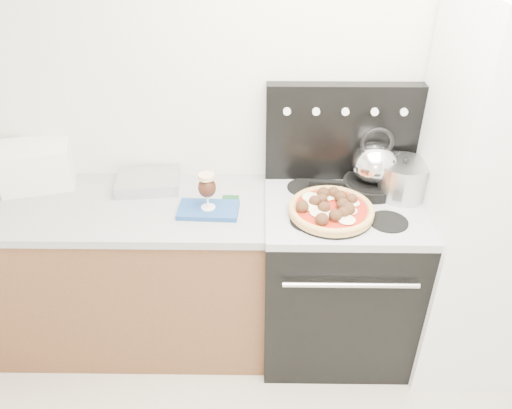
{
  "coord_description": "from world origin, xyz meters",
  "views": [
    {
      "loc": [
        -0.32,
        -0.85,
        2.22
      ],
      "look_at": [
        -0.34,
        1.05,
        0.99
      ],
      "focal_mm": 35.0,
      "sensor_mm": 36.0,
      "label": 1
    }
  ],
  "objects_px": {
    "pizza_pan": "(331,214)",
    "pizza": "(331,208)",
    "stove_body": "(336,280)",
    "tea_kettle": "(375,160)",
    "oven_mitt": "(208,210)",
    "skillet": "(371,185)",
    "toaster_oven": "(37,165)",
    "base_cabinet": "(131,276)",
    "beer_glass": "(207,191)",
    "stock_pot": "(403,180)",
    "fridge": "(494,203)"
  },
  "relations": [
    {
      "from": "base_cabinet",
      "to": "oven_mitt",
      "type": "height_order",
      "value": "oven_mitt"
    },
    {
      "from": "base_cabinet",
      "to": "toaster_oven",
      "type": "distance_m",
      "value": 0.75
    },
    {
      "from": "toaster_oven",
      "to": "oven_mitt",
      "type": "xyz_separation_m",
      "value": [
        0.9,
        -0.26,
        -0.1
      ]
    },
    {
      "from": "tea_kettle",
      "to": "pizza_pan",
      "type": "bearing_deg",
      "value": -153.25
    },
    {
      "from": "beer_glass",
      "to": "oven_mitt",
      "type": "bearing_deg",
      "value": 0.0
    },
    {
      "from": "stove_body",
      "to": "pizza",
      "type": "xyz_separation_m",
      "value": [
        -0.08,
        -0.1,
        0.52
      ]
    },
    {
      "from": "tea_kettle",
      "to": "fridge",
      "type": "bearing_deg",
      "value": -35.38
    },
    {
      "from": "toaster_oven",
      "to": "base_cabinet",
      "type": "bearing_deg",
      "value": -38.16
    },
    {
      "from": "stove_body",
      "to": "skillet",
      "type": "xyz_separation_m",
      "value": [
        0.15,
        0.14,
        0.51
      ]
    },
    {
      "from": "stove_body",
      "to": "stock_pot",
      "type": "xyz_separation_m",
      "value": [
        0.29,
        0.08,
        0.57
      ]
    },
    {
      "from": "oven_mitt",
      "to": "beer_glass",
      "type": "relative_size",
      "value": 1.54
    },
    {
      "from": "toaster_oven",
      "to": "beer_glass",
      "type": "bearing_deg",
      "value": -31.6
    },
    {
      "from": "fridge",
      "to": "tea_kettle",
      "type": "height_order",
      "value": "fridge"
    },
    {
      "from": "toaster_oven",
      "to": "oven_mitt",
      "type": "bearing_deg",
      "value": -31.6
    },
    {
      "from": "toaster_oven",
      "to": "beer_glass",
      "type": "relative_size",
      "value": 1.87
    },
    {
      "from": "stove_body",
      "to": "tea_kettle",
      "type": "distance_m",
      "value": 0.68
    },
    {
      "from": "stock_pot",
      "to": "base_cabinet",
      "type": "bearing_deg",
      "value": -177.59
    },
    {
      "from": "beer_glass",
      "to": "base_cabinet",
      "type": "bearing_deg",
      "value": 170.91
    },
    {
      "from": "stock_pot",
      "to": "pizza",
      "type": "bearing_deg",
      "value": -153.57
    },
    {
      "from": "stove_body",
      "to": "beer_glass",
      "type": "distance_m",
      "value": 0.87
    },
    {
      "from": "beer_glass",
      "to": "pizza_pan",
      "type": "bearing_deg",
      "value": -4.9
    },
    {
      "from": "beer_glass",
      "to": "skillet",
      "type": "relative_size",
      "value": 0.66
    },
    {
      "from": "skillet",
      "to": "tea_kettle",
      "type": "distance_m",
      "value": 0.15
    },
    {
      "from": "skillet",
      "to": "pizza",
      "type": "bearing_deg",
      "value": -134.21
    },
    {
      "from": "pizza_pan",
      "to": "pizza",
      "type": "height_order",
      "value": "pizza"
    },
    {
      "from": "oven_mitt",
      "to": "skillet",
      "type": "height_order",
      "value": "skillet"
    },
    {
      "from": "fridge",
      "to": "skillet",
      "type": "bearing_deg",
      "value": 163.66
    },
    {
      "from": "beer_glass",
      "to": "pizza",
      "type": "distance_m",
      "value": 0.58
    },
    {
      "from": "base_cabinet",
      "to": "tea_kettle",
      "type": "relative_size",
      "value": 6.03
    },
    {
      "from": "pizza_pan",
      "to": "pizza",
      "type": "distance_m",
      "value": 0.03
    },
    {
      "from": "base_cabinet",
      "to": "stock_pot",
      "type": "relative_size",
      "value": 6.12
    },
    {
      "from": "oven_mitt",
      "to": "fridge",
      "type": "bearing_deg",
      "value": 0.95
    },
    {
      "from": "base_cabinet",
      "to": "oven_mitt",
      "type": "bearing_deg",
      "value": -9.09
    },
    {
      "from": "fridge",
      "to": "pizza_pan",
      "type": "bearing_deg",
      "value": -174.72
    },
    {
      "from": "fridge",
      "to": "pizza",
      "type": "bearing_deg",
      "value": -174.72
    },
    {
      "from": "base_cabinet",
      "to": "tea_kettle",
      "type": "height_order",
      "value": "tea_kettle"
    },
    {
      "from": "base_cabinet",
      "to": "beer_glass",
      "type": "height_order",
      "value": "beer_glass"
    },
    {
      "from": "stove_body",
      "to": "fridge",
      "type": "bearing_deg",
      "value": -2.05
    },
    {
      "from": "beer_glass",
      "to": "pizza",
      "type": "relative_size",
      "value": 0.47
    },
    {
      "from": "toaster_oven",
      "to": "skillet",
      "type": "distance_m",
      "value": 1.7
    },
    {
      "from": "oven_mitt",
      "to": "stock_pot",
      "type": "height_order",
      "value": "stock_pot"
    },
    {
      "from": "pizza_pan",
      "to": "toaster_oven",
      "type": "bearing_deg",
      "value": 168.23
    },
    {
      "from": "fridge",
      "to": "toaster_oven",
      "type": "bearing_deg",
      "value": 174.03
    },
    {
      "from": "tea_kettle",
      "to": "stove_body",
      "type": "bearing_deg",
      "value": -156.78
    },
    {
      "from": "stock_pot",
      "to": "stove_body",
      "type": "bearing_deg",
      "value": -163.71
    },
    {
      "from": "skillet",
      "to": "fridge",
      "type": "bearing_deg",
      "value": -16.34
    },
    {
      "from": "base_cabinet",
      "to": "beer_glass",
      "type": "relative_size",
      "value": 7.84
    },
    {
      "from": "tea_kettle",
      "to": "toaster_oven",
      "type": "bearing_deg",
      "value": 158.47
    },
    {
      "from": "toaster_oven",
      "to": "skillet",
      "type": "bearing_deg",
      "value": -18.08
    },
    {
      "from": "base_cabinet",
      "to": "pizza_pan",
      "type": "bearing_deg",
      "value": -6.76
    }
  ]
}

